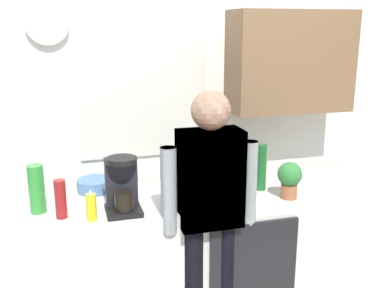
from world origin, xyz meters
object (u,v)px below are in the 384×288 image
(bottle_green_wine, at_px, (261,167))
(mixing_bowl, at_px, (94,185))
(potted_plant, at_px, (290,178))
(person_at_sink, at_px, (210,204))
(dish_soap, at_px, (91,207))
(coffee_maker, at_px, (122,187))
(bottle_clear_soda, at_px, (37,189))
(bottle_dark_sauce, at_px, (200,177))
(bottle_red_vinegar, at_px, (61,199))
(person_guest, at_px, (210,204))

(bottle_green_wine, bearing_deg, mixing_bowl, 165.90)
(potted_plant, height_order, person_at_sink, person_at_sink)
(potted_plant, bearing_deg, dish_soap, 179.86)
(coffee_maker, distance_m, bottle_green_wine, 0.92)
(bottle_clear_soda, relative_size, dish_soap, 1.56)
(bottle_dark_sauce, relative_size, mixing_bowl, 0.82)
(bottle_red_vinegar, height_order, potted_plant, potted_plant)
(bottle_red_vinegar, bearing_deg, bottle_dark_sauce, 13.43)
(bottle_dark_sauce, xyz_separation_m, bottle_green_wine, (0.38, -0.10, 0.06))
(bottle_clear_soda, bearing_deg, person_guest, -15.76)
(dish_soap, bearing_deg, person_guest, -5.98)
(mixing_bowl, height_order, person_at_sink, person_at_sink)
(coffee_maker, xyz_separation_m, potted_plant, (1.01, -0.08, -0.01))
(bottle_green_wine, height_order, person_at_sink, person_at_sink)
(person_guest, bearing_deg, coffee_maker, -33.70)
(dish_soap, relative_size, person_guest, 0.11)
(bottle_red_vinegar, height_order, person_guest, person_guest)
(bottle_red_vinegar, bearing_deg, potted_plant, -3.46)
(mixing_bowl, relative_size, dish_soap, 1.22)
(bottle_red_vinegar, relative_size, mixing_bowl, 1.00)
(bottle_red_vinegar, distance_m, person_guest, 0.83)
(bottle_dark_sauce, distance_m, bottle_green_wine, 0.40)
(dish_soap, height_order, person_at_sink, person_at_sink)
(bottle_clear_soda, height_order, potted_plant, bottle_clear_soda)
(dish_soap, bearing_deg, bottle_green_wine, 9.88)
(bottle_red_vinegar, height_order, bottle_green_wine, bottle_green_wine)
(person_at_sink, bearing_deg, coffee_maker, 174.99)
(person_guest, bearing_deg, bottle_red_vinegar, -27.15)
(bottle_green_wine, height_order, potted_plant, bottle_green_wine)
(dish_soap, bearing_deg, bottle_clear_soda, 145.42)
(bottle_clear_soda, distance_m, bottle_red_vinegar, 0.18)
(dish_soap, bearing_deg, bottle_red_vinegar, 153.59)
(potted_plant, bearing_deg, bottle_green_wine, 118.69)
(person_guest, bearing_deg, dish_soap, -22.87)
(coffee_maker, height_order, bottle_red_vinegar, coffee_maker)
(potted_plant, height_order, person_guest, person_guest)
(bottle_dark_sauce, distance_m, person_guest, 0.36)
(coffee_maker, relative_size, person_guest, 0.21)
(mixing_bowl, distance_m, person_guest, 0.80)
(bottle_dark_sauce, distance_m, potted_plant, 0.57)
(bottle_red_vinegar, relative_size, potted_plant, 0.96)
(bottle_clear_soda, xyz_separation_m, potted_plant, (1.48, -0.20, -0.01))
(bottle_clear_soda, height_order, bottle_green_wine, bottle_green_wine)
(mixing_bowl, bearing_deg, coffee_maker, -70.47)
(bottle_dark_sauce, bearing_deg, person_at_sink, -98.36)
(bottle_clear_soda, bearing_deg, coffee_maker, -14.68)
(bottle_green_wine, bearing_deg, dish_soap, -170.12)
(potted_plant, height_order, dish_soap, potted_plant)
(bottle_red_vinegar, bearing_deg, person_at_sink, -10.25)
(bottle_clear_soda, height_order, mixing_bowl, bottle_clear_soda)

